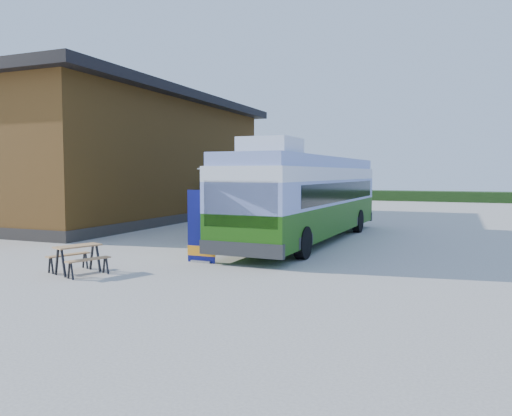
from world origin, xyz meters
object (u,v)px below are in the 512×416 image
at_px(person_a, 215,207).
at_px(slurry_tanker, 232,196).
at_px(bus, 308,195).
at_px(banner, 201,233).
at_px(person_b, 298,216).
at_px(picnic_table, 78,252).

height_order(person_a, slurry_tanker, slurry_tanker).
bearing_deg(person_a, bus, -59.62).
height_order(banner, slurry_tanker, banner).
bearing_deg(slurry_tanker, person_a, -78.35).
distance_m(banner, slurry_tanker, 17.05).
bearing_deg(bus, person_b, 118.49).
bearing_deg(person_b, banner, 6.69).
height_order(banner, person_b, banner).
relative_size(bus, banner, 5.73).
height_order(bus, slurry_tanker, bus).
xyz_separation_m(picnic_table, slurry_tanker, (-3.89, 18.70, 0.70)).
bearing_deg(person_b, picnic_table, -4.18).
bearing_deg(person_a, banner, -85.00).
distance_m(banner, picnic_table, 3.73).
xyz_separation_m(banner, slurry_tanker, (-6.28, 15.85, 0.36)).
bearing_deg(bus, slurry_tanker, 131.48).
bearing_deg(banner, slurry_tanker, 113.70).
relative_size(banner, slurry_tanker, 0.38).
distance_m(banner, person_b, 8.48).
relative_size(bus, slurry_tanker, 2.16).
xyz_separation_m(bus, person_a, (-7.44, 6.15, -1.05)).
distance_m(bus, person_a, 9.72).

